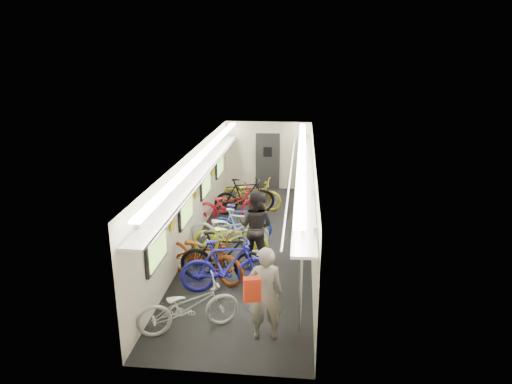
% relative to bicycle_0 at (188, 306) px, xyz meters
% --- Properties ---
extents(train_car_shell, '(10.00, 10.00, 10.00)m').
position_rel_bicycle_0_xyz_m(train_car_shell, '(0.33, 4.65, 1.18)').
color(train_car_shell, black).
rests_on(train_car_shell, ground).
extents(bicycle_0, '(1.91, 1.31, 0.95)m').
position_rel_bicycle_0_xyz_m(bicycle_0, '(0.00, 0.00, 0.00)').
color(bicycle_0, '#B7B9BD').
rests_on(bicycle_0, ground).
extents(bicycle_1, '(1.97, 0.93, 1.14)m').
position_rel_bicycle_0_xyz_m(bicycle_1, '(0.44, 1.43, 0.10)').
color(bicycle_1, '#201DAF').
rests_on(bicycle_1, ground).
extents(bicycle_2, '(2.21, 1.55, 1.10)m').
position_rel_bicycle_0_xyz_m(bicycle_2, '(-0.16, 1.94, 0.07)').
color(bicycle_2, maroon).
rests_on(bicycle_2, ground).
extents(bicycle_3, '(1.90, 0.55, 1.14)m').
position_rel_bicycle_0_xyz_m(bicycle_3, '(0.30, 1.84, 0.09)').
color(bicycle_3, black).
rests_on(bicycle_3, ground).
extents(bicycle_4, '(1.90, 0.81, 0.97)m').
position_rel_bicycle_0_xyz_m(bicycle_4, '(0.26, 3.09, 0.01)').
color(bicycle_4, '#E5F216').
rests_on(bicycle_4, ground).
extents(bicycle_5, '(1.59, 0.65, 0.93)m').
position_rel_bicycle_0_xyz_m(bicycle_5, '(0.36, 3.87, -0.01)').
color(bicycle_5, silver).
rests_on(bicycle_5, ground).
extents(bicycle_6, '(2.09, 1.01, 1.05)m').
position_rel_bicycle_0_xyz_m(bicycle_6, '(0.15, 3.44, 0.05)').
color(bicycle_6, silver).
rests_on(bicycle_6, ground).
extents(bicycle_7, '(1.65, 0.56, 0.98)m').
position_rel_bicycle_0_xyz_m(bicycle_7, '(0.37, 4.10, 0.01)').
color(bicycle_7, '#1B31A7').
rests_on(bicycle_7, ground).
extents(bicycle_8, '(2.24, 1.53, 1.11)m').
position_rel_bicycle_0_xyz_m(bicycle_8, '(-0.12, 5.25, 0.08)').
color(bicycle_8, maroon).
rests_on(bicycle_8, ground).
extents(bicycle_9, '(1.94, 1.08, 1.12)m').
position_rel_bicycle_0_xyz_m(bicycle_9, '(0.22, 6.13, 0.08)').
color(bicycle_9, black).
rests_on(bicycle_9, ground).
extents(bicycle_10, '(1.98, 0.96, 0.99)m').
position_rel_bicycle_0_xyz_m(bicycle_10, '(0.38, 6.59, 0.02)').
color(bicycle_10, '#BAA511').
rests_on(bicycle_10, ground).
extents(passenger_near, '(0.67, 0.49, 1.69)m').
position_rel_bicycle_0_xyz_m(passenger_near, '(1.35, -0.07, 0.37)').
color(passenger_near, gray).
rests_on(passenger_near, ground).
extents(passenger_mid, '(1.01, 0.89, 1.74)m').
position_rel_bicycle_0_xyz_m(passenger_mid, '(0.89, 2.90, 0.39)').
color(passenger_mid, black).
rests_on(passenger_mid, ground).
extents(backpack, '(0.29, 0.20, 0.38)m').
position_rel_bicycle_0_xyz_m(backpack, '(1.20, -0.73, 0.80)').
color(backpack, red).
rests_on(backpack, passenger_near).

